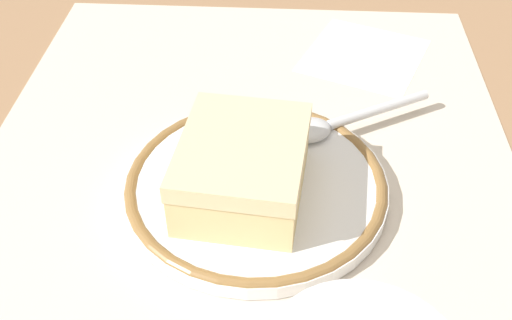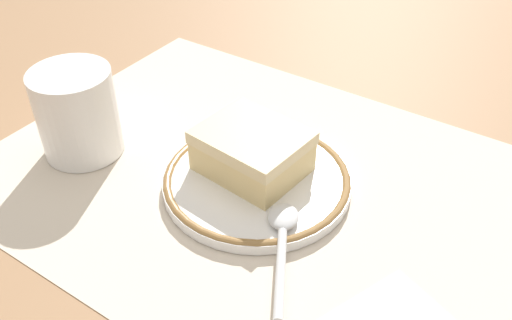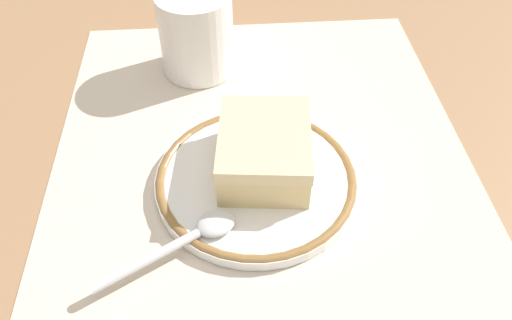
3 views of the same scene
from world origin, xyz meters
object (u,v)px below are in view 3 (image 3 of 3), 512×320
cake_slice (269,150)px  spoon (191,236)px  cup (197,37)px  plate (256,178)px

cake_slice → spoon: bearing=-42.9°
spoon → cup: (-0.24, 0.00, 0.02)m
spoon → cup: size_ratio=1.27×
plate → cake_slice: size_ratio=1.73×
plate → cake_slice: (-0.01, 0.01, 0.03)m
plate → spoon: size_ratio=1.56×
cake_slice → plate: bearing=-51.6°
cup → cake_slice: bearing=20.4°
plate → cake_slice: cake_slice is taller
spoon → cup: cup is taller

